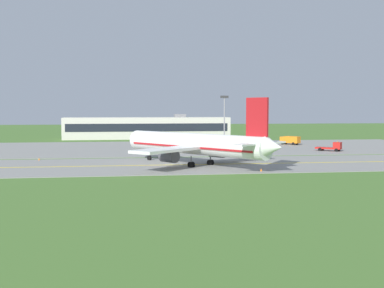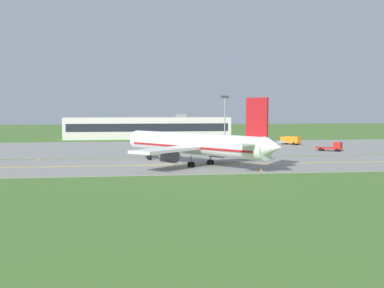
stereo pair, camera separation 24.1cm
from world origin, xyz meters
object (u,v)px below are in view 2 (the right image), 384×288
airplane_lead (195,144)px  service_truck_fuel (244,145)px  apron_light_mast (225,114)px  service_truck_catering (291,140)px  service_truck_pushback (333,147)px  service_truck_baggage (205,142)px

airplane_lead → service_truck_fuel: airplane_lead is taller
apron_light_mast → service_truck_catering: bearing=-5.0°
service_truck_catering → airplane_lead: bearing=-126.1°
service_truck_fuel → service_truck_catering: 26.81m
airplane_lead → apron_light_mast: 53.90m
service_truck_fuel → service_truck_pushback: service_truck_fuel is taller
airplane_lead → service_truck_catering: 61.19m
service_truck_catering → service_truck_baggage: bearing=-166.8°
service_truck_baggage → service_truck_catering: size_ratio=1.02×
service_truck_baggage → apron_light_mast: apron_light_mast is taller
service_truck_pushback → airplane_lead: bearing=-146.2°
service_truck_fuel → service_truck_catering: (19.06, 18.85, -0.00)m
service_truck_fuel → apron_light_mast: 22.04m
service_truck_pushback → apron_light_mast: size_ratio=0.43×
service_truck_fuel → service_truck_pushback: size_ratio=1.01×
apron_light_mast → service_truck_fuel: bearing=-87.9°
airplane_lead → service_truck_baggage: airplane_lead is taller
service_truck_baggage → service_truck_pushback: 34.59m
airplane_lead → service_truck_fuel: size_ratio=5.33×
airplane_lead → service_truck_pushback: (39.03, 26.14, -2.95)m
airplane_lead → service_truck_baggage: (8.84, 43.03, -2.60)m
airplane_lead → service_truck_catering: (36.02, 49.40, -2.60)m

